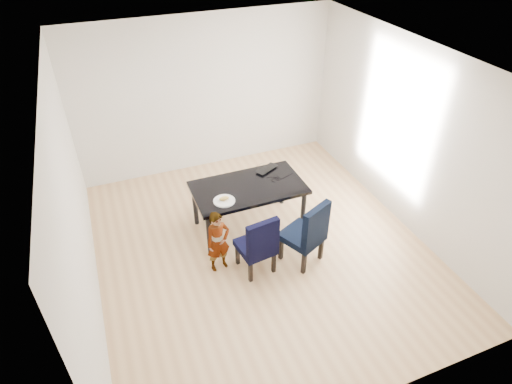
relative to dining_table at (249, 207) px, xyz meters
name	(u,v)px	position (x,y,z in m)	size (l,w,h in m)	color
floor	(261,247)	(0.00, -0.50, -0.38)	(4.50, 5.00, 0.01)	tan
ceiling	(263,63)	(0.00, -0.50, 2.33)	(4.50, 5.00, 0.01)	white
wall_back	(206,95)	(0.00, 2.00, 0.98)	(4.50, 0.01, 2.70)	silver
wall_front	(377,321)	(0.00, -3.00, 0.98)	(4.50, 0.01, 2.70)	silver
wall_left	(73,209)	(-2.25, -0.50, 0.98)	(0.01, 5.00, 2.70)	white
wall_right	(408,137)	(2.25, -0.50, 0.98)	(0.01, 5.00, 2.70)	white
dining_table	(249,207)	(0.00, 0.00, 0.00)	(1.60, 0.90, 0.75)	black
chair_left	(255,242)	(-0.22, -0.84, 0.09)	(0.45, 0.46, 0.93)	black
chair_right	(302,231)	(0.43, -0.91, 0.13)	(0.48, 0.50, 1.00)	black
child	(218,242)	(-0.67, -0.65, 0.08)	(0.33, 0.22, 0.92)	#E75213
plate	(224,201)	(-0.43, -0.21, 0.38)	(0.30, 0.30, 0.02)	silver
sandwich	(224,198)	(-0.43, -0.20, 0.42)	(0.14, 0.07, 0.06)	#A8893C
laptop	(264,168)	(0.39, 0.35, 0.39)	(0.37, 0.24, 0.03)	black
cable_tangle	(276,180)	(0.44, 0.01, 0.38)	(0.14, 0.14, 0.01)	black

